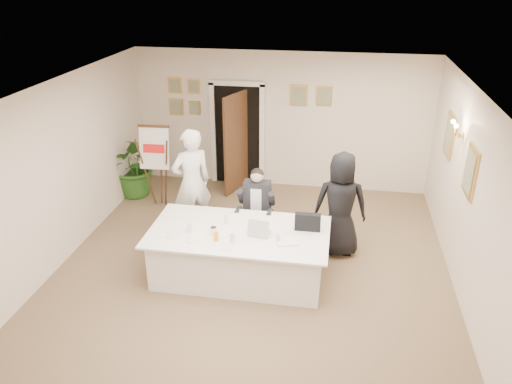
{
  "coord_description": "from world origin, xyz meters",
  "views": [
    {
      "loc": [
        1.16,
        -6.28,
        4.34
      ],
      "look_at": [
        -0.02,
        0.6,
        1.12
      ],
      "focal_mm": 35.0,
      "sensor_mm": 36.0,
      "label": 1
    }
  ],
  "objects_px": {
    "laptop": "(259,225)",
    "laptop_bag": "(308,222)",
    "standing_woman": "(340,205)",
    "steel_jug": "(214,231)",
    "potted_palm": "(136,164)",
    "flip_chart": "(158,170)",
    "seated_man": "(257,207)",
    "paper_stack": "(287,242)",
    "oj_glass": "(216,237)",
    "standing_man": "(192,182)",
    "conference_table": "(239,253)"
  },
  "relations": [
    {
      "from": "flip_chart",
      "to": "seated_man",
      "type": "bearing_deg",
      "value": -28.46
    },
    {
      "from": "standing_woman",
      "to": "oj_glass",
      "type": "height_order",
      "value": "standing_woman"
    },
    {
      "from": "laptop_bag",
      "to": "steel_jug",
      "type": "height_order",
      "value": "laptop_bag"
    },
    {
      "from": "standing_man",
      "to": "paper_stack",
      "type": "distance_m",
      "value": 2.31
    },
    {
      "from": "conference_table",
      "to": "laptop",
      "type": "xyz_separation_m",
      "value": [
        0.31,
        -0.01,
        0.52
      ]
    },
    {
      "from": "potted_palm",
      "to": "standing_woman",
      "type": "bearing_deg",
      "value": -21.4
    },
    {
      "from": "conference_table",
      "to": "potted_palm",
      "type": "distance_m",
      "value": 3.67
    },
    {
      "from": "standing_woman",
      "to": "steel_jug",
      "type": "relative_size",
      "value": 15.7
    },
    {
      "from": "seated_man",
      "to": "paper_stack",
      "type": "relative_size",
      "value": 4.72
    },
    {
      "from": "seated_man",
      "to": "oj_glass",
      "type": "height_order",
      "value": "seated_man"
    },
    {
      "from": "laptop",
      "to": "paper_stack",
      "type": "relative_size",
      "value": 1.16
    },
    {
      "from": "paper_stack",
      "to": "oj_glass",
      "type": "distance_m",
      "value": 1.0
    },
    {
      "from": "standing_woman",
      "to": "oj_glass",
      "type": "xyz_separation_m",
      "value": [
        -1.71,
        -1.27,
        -0.02
      ]
    },
    {
      "from": "conference_table",
      "to": "oj_glass",
      "type": "distance_m",
      "value": 0.61
    },
    {
      "from": "potted_palm",
      "to": "steel_jug",
      "type": "height_order",
      "value": "potted_palm"
    },
    {
      "from": "seated_man",
      "to": "standing_woman",
      "type": "distance_m",
      "value": 1.36
    },
    {
      "from": "standing_woman",
      "to": "potted_palm",
      "type": "xyz_separation_m",
      "value": [
        -4.08,
        1.6,
        -0.21
      ]
    },
    {
      "from": "flip_chart",
      "to": "laptop_bag",
      "type": "height_order",
      "value": "flip_chart"
    },
    {
      "from": "seated_man",
      "to": "laptop",
      "type": "bearing_deg",
      "value": -91.19
    },
    {
      "from": "standing_man",
      "to": "potted_palm",
      "type": "distance_m",
      "value": 2.08
    },
    {
      "from": "laptop",
      "to": "paper_stack",
      "type": "distance_m",
      "value": 0.49
    },
    {
      "from": "seated_man",
      "to": "paper_stack",
      "type": "xyz_separation_m",
      "value": [
        0.64,
        -1.2,
        0.1
      ]
    },
    {
      "from": "laptop_bag",
      "to": "steel_jug",
      "type": "distance_m",
      "value": 1.37
    },
    {
      "from": "conference_table",
      "to": "standing_woman",
      "type": "xyz_separation_m",
      "value": [
        1.45,
        0.94,
        0.47
      ]
    },
    {
      "from": "laptop",
      "to": "laptop_bag",
      "type": "height_order",
      "value": "laptop"
    },
    {
      "from": "flip_chart",
      "to": "paper_stack",
      "type": "height_order",
      "value": "flip_chart"
    },
    {
      "from": "oj_glass",
      "to": "steel_jug",
      "type": "bearing_deg",
      "value": 114.41
    },
    {
      "from": "standing_man",
      "to": "laptop_bag",
      "type": "xyz_separation_m",
      "value": [
        2.05,
        -1.02,
        -0.04
      ]
    },
    {
      "from": "standing_man",
      "to": "seated_man",
      "type": "bearing_deg",
      "value": 130.2
    },
    {
      "from": "standing_man",
      "to": "laptop",
      "type": "bearing_deg",
      "value": 100.04
    },
    {
      "from": "seated_man",
      "to": "paper_stack",
      "type": "bearing_deg",
      "value": -75.04
    },
    {
      "from": "standing_woman",
      "to": "potted_palm",
      "type": "bearing_deg",
      "value": -24.18
    },
    {
      "from": "standing_man",
      "to": "laptop",
      "type": "distance_m",
      "value": 1.84
    },
    {
      "from": "seated_man",
      "to": "laptop_bag",
      "type": "distance_m",
      "value": 1.2
    },
    {
      "from": "laptop",
      "to": "laptop_bag",
      "type": "relative_size",
      "value": 0.89
    },
    {
      "from": "standing_man",
      "to": "steel_jug",
      "type": "height_order",
      "value": "standing_man"
    },
    {
      "from": "flip_chart",
      "to": "standing_man",
      "type": "relative_size",
      "value": 0.85
    },
    {
      "from": "potted_palm",
      "to": "laptop",
      "type": "relative_size",
      "value": 3.88
    },
    {
      "from": "flip_chart",
      "to": "steel_jug",
      "type": "distance_m",
      "value": 2.82
    },
    {
      "from": "paper_stack",
      "to": "standing_woman",
      "type": "bearing_deg",
      "value": 58.58
    },
    {
      "from": "standing_man",
      "to": "potted_palm",
      "type": "relative_size",
      "value": 1.45
    },
    {
      "from": "laptop_bag",
      "to": "flip_chart",
      "type": "bearing_deg",
      "value": 146.16
    },
    {
      "from": "steel_jug",
      "to": "laptop_bag",
      "type": "bearing_deg",
      "value": 14.77
    },
    {
      "from": "oj_glass",
      "to": "steel_jug",
      "type": "height_order",
      "value": "oj_glass"
    },
    {
      "from": "conference_table",
      "to": "steel_jug",
      "type": "height_order",
      "value": "steel_jug"
    },
    {
      "from": "laptop",
      "to": "paper_stack",
      "type": "xyz_separation_m",
      "value": [
        0.43,
        -0.21,
        -0.12
      ]
    },
    {
      "from": "conference_table",
      "to": "flip_chart",
      "type": "distance_m",
      "value": 2.95
    },
    {
      "from": "flip_chart",
      "to": "paper_stack",
      "type": "relative_size",
      "value": 5.52
    },
    {
      "from": "laptop_bag",
      "to": "standing_man",
      "type": "bearing_deg",
      "value": 152.28
    },
    {
      "from": "oj_glass",
      "to": "steel_jug",
      "type": "relative_size",
      "value": 1.18
    }
  ]
}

